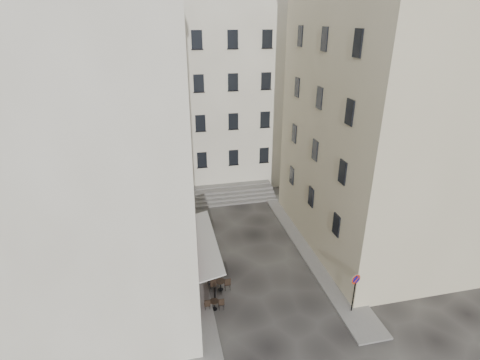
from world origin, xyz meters
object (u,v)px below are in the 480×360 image
object	(u,v)px
no_parking_sign	(355,286)
bistro_table_a	(214,304)
pedestrian	(211,271)
bistro_table_b	(220,284)

from	to	relation	value
no_parking_sign	bistro_table_a	distance (m)	8.09
no_parking_sign	pedestrian	bearing A→B (deg)	136.11
bistro_table_b	no_parking_sign	bearing A→B (deg)	-26.73
bistro_table_a	pedestrian	bearing A→B (deg)	84.85
no_parking_sign	bistro_table_a	xyz separation A→B (m)	(-7.71, 1.95, -1.46)
no_parking_sign	bistro_table_a	bearing A→B (deg)	151.66
bistro_table_a	bistro_table_b	world-z (taller)	bistro_table_b
no_parking_sign	bistro_table_b	size ratio (longest dim) A/B	2.10
no_parking_sign	pedestrian	xyz separation A→B (m)	(-7.50, 4.29, -0.93)
bistro_table_b	pedestrian	xyz separation A→B (m)	(-0.43, 0.73, 0.49)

